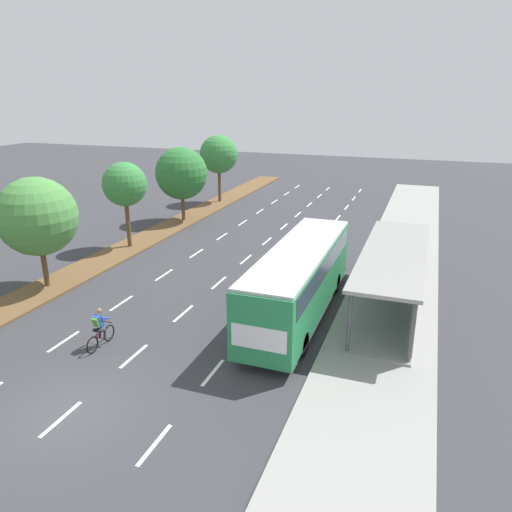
{
  "coord_description": "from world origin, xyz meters",
  "views": [
    {
      "loc": [
        10.42,
        -10.44,
        10.08
      ],
      "look_at": [
        1.57,
        13.9,
        1.2
      ],
      "focal_mm": 33.63,
      "sensor_mm": 36.0,
      "label": 1
    }
  ],
  "objects": [
    {
      "name": "lane_divider_left",
      "position": [
        -3.5,
        18.43,
        0.0
      ],
      "size": [
        0.14,
        47.87,
        0.01
      ],
      "color": "white",
      "rests_on": "ground"
    },
    {
      "name": "median_tree_third",
      "position": [
        -8.32,
        15.92,
        4.34
      ],
      "size": [
        2.9,
        2.9,
        5.69
      ],
      "color": "brown",
      "rests_on": "median_strip"
    },
    {
      "name": "median_strip",
      "position": [
        -8.3,
        20.0,
        0.06
      ],
      "size": [
        2.6,
        52.0,
        0.12
      ],
      "primitive_type": "cube",
      "color": "brown",
      "rests_on": "ground"
    },
    {
      "name": "median_tree_fourth",
      "position": [
        -8.24,
        23.47,
        3.93
      ],
      "size": [
        4.14,
        4.14,
        5.89
      ],
      "color": "brown",
      "rests_on": "median_strip"
    },
    {
      "name": "lane_divider_right",
      "position": [
        3.5,
        18.43,
        0.0
      ],
      "size": [
        0.14,
        47.87,
        0.01
      ],
      "color": "white",
      "rests_on": "ground"
    },
    {
      "name": "ground_plane",
      "position": [
        0.0,
        0.0,
        0.0
      ],
      "size": [
        140.0,
        140.0,
        0.0
      ],
      "primitive_type": "plane",
      "color": "#38383D"
    },
    {
      "name": "bus",
      "position": [
        5.25,
        9.69,
        2.07
      ],
      "size": [
        2.54,
        11.29,
        3.37
      ],
      "color": "#28844C",
      "rests_on": "ground"
    },
    {
      "name": "lane_divider_center",
      "position": [
        0.0,
        18.43,
        0.0
      ],
      "size": [
        0.14,
        47.87,
        0.01
      ],
      "color": "white",
      "rests_on": "ground"
    },
    {
      "name": "bus_shelter",
      "position": [
        9.53,
        11.78,
        1.87
      ],
      "size": [
        2.9,
        10.98,
        2.86
      ],
      "color": "gray",
      "rests_on": "sidewalk_right"
    },
    {
      "name": "sidewalk_right",
      "position": [
        9.25,
        20.0,
        0.07
      ],
      "size": [
        4.5,
        52.0,
        0.15
      ],
      "primitive_type": "cube",
      "color": "gray",
      "rests_on": "ground"
    },
    {
      "name": "median_tree_fifth",
      "position": [
        -8.36,
        31.02,
        4.56
      ],
      "size": [
        3.54,
        3.54,
        6.23
      ],
      "color": "brown",
      "rests_on": "median_strip"
    },
    {
      "name": "median_tree_second",
      "position": [
        -8.5,
        8.37,
        3.96
      ],
      "size": [
        4.11,
        4.11,
        5.9
      ],
      "color": "brown",
      "rests_on": "median_strip"
    },
    {
      "name": "cyclist",
      "position": [
        -1.7,
        4.0,
        0.79
      ],
      "size": [
        0.46,
        1.82,
        1.71
      ],
      "color": "black",
      "rests_on": "ground"
    }
  ]
}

